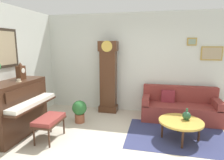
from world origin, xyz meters
The scene contains 12 objects.
ground_plane centered at (0.00, 0.00, -0.05)m, with size 6.40×6.00×0.10m, color beige.
wall_back centered at (0.01, 2.40, 1.40)m, with size 5.30×0.13×2.80m.
area_rug centered at (1.15, 0.91, 0.00)m, with size 2.10×1.50×0.01m, color navy.
piano centered at (-2.23, 0.27, 0.59)m, with size 0.87×1.44×1.17m.
piano_bench centered at (-1.42, 0.20, 0.41)m, with size 0.42×0.70×0.48m.
grandfather_clock centered at (-0.65, 2.10, 0.96)m, with size 0.52×0.34×2.03m.
couch centered at (1.29, 1.94, 0.31)m, with size 1.90×0.80×0.84m.
coffee_table centered at (1.20, 0.78, 0.38)m, with size 0.88×0.88×0.41m.
mantel_clock centered at (-2.23, 0.51, 1.34)m, with size 0.13×0.18×0.38m.
teacup centered at (-2.09, 0.25, 1.19)m, with size 0.12×0.12×0.06m.
green_jug centered at (1.31, 0.87, 0.49)m, with size 0.17×0.17×0.24m.
potted_plant centered at (-1.16, 1.16, 0.32)m, with size 0.36×0.36×0.56m.
Camera 1 is at (0.65, -3.11, 1.93)m, focal length 30.80 mm.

